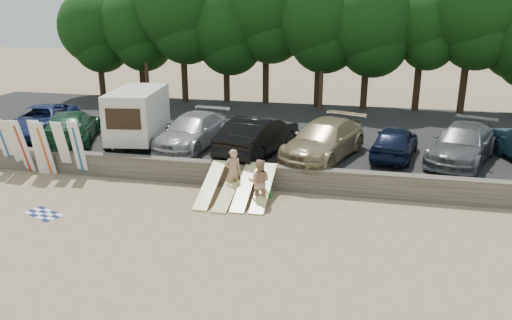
% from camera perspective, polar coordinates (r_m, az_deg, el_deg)
% --- Properties ---
extents(ground, '(120.00, 120.00, 0.00)m').
position_cam_1_polar(ground, '(18.37, -3.88, -6.21)').
color(ground, tan).
rests_on(ground, ground).
extents(seawall, '(44.00, 0.50, 1.00)m').
position_cam_1_polar(seawall, '(20.87, -1.60, -1.71)').
color(seawall, '#6B6356').
rests_on(seawall, ground).
extents(parking_lot, '(44.00, 14.50, 0.70)m').
position_cam_1_polar(parking_lot, '(27.94, 2.14, 2.98)').
color(parking_lot, '#282828').
rests_on(parking_lot, ground).
extents(treeline, '(34.03, 6.72, 9.53)m').
position_cam_1_polar(treeline, '(33.80, 3.96, 15.89)').
color(treeline, '#382616').
rests_on(treeline, parking_lot).
extents(utility_poles, '(25.80, 0.26, 9.00)m').
position_cam_1_polar(utility_poles, '(32.28, 7.68, 13.97)').
color(utility_poles, '#473321').
rests_on(utility_poles, parking_lot).
extents(box_trailer, '(2.89, 4.48, 2.69)m').
position_cam_1_polar(box_trailer, '(24.98, -13.36, 5.14)').
color(box_trailer, beige).
rests_on(box_trailer, parking_lot).
extents(car_0, '(3.53, 5.78, 1.50)m').
position_cam_1_polar(car_0, '(28.70, -23.23, 4.21)').
color(car_0, navy).
rests_on(car_0, parking_lot).
extents(car_1, '(4.06, 5.88, 1.58)m').
position_cam_1_polar(car_1, '(26.48, -20.33, 3.61)').
color(car_1, '#163E25').
rests_on(car_1, parking_lot).
extents(car_2, '(2.73, 5.53, 1.54)m').
position_cam_1_polar(car_2, '(24.22, -7.30, 3.30)').
color(car_2, '#9F9EA3').
rests_on(car_2, parking_lot).
extents(car_3, '(3.14, 5.66, 1.77)m').
position_cam_1_polar(car_3, '(22.84, 0.28, 2.85)').
color(car_3, black).
rests_on(car_3, parking_lot).
extents(car_4, '(4.00, 6.14, 1.65)m').
position_cam_1_polar(car_4, '(22.45, 7.76, 2.28)').
color(car_4, '#95845F').
rests_on(car_4, parking_lot).
extents(car_5, '(2.51, 4.54, 1.46)m').
position_cam_1_polar(car_5, '(23.19, 15.60, 2.03)').
color(car_5, black).
rests_on(car_5, parking_lot).
extents(car_6, '(4.04, 5.85, 1.57)m').
position_cam_1_polar(car_6, '(23.62, 22.54, 1.74)').
color(car_6, '#56585C').
rests_on(car_6, parking_lot).
extents(surfboard_upright_0, '(0.55, 0.81, 2.52)m').
position_cam_1_polar(surfboard_upright_0, '(25.23, -26.73, 1.60)').
color(surfboard_upright_0, white).
rests_on(surfboard_upright_0, ground).
extents(surfboard_upright_1, '(0.59, 0.89, 2.50)m').
position_cam_1_polar(surfboard_upright_1, '(24.81, -25.76, 1.46)').
color(surfboard_upright_1, white).
rests_on(surfboard_upright_1, ground).
extents(surfboard_upright_2, '(0.56, 0.78, 2.52)m').
position_cam_1_polar(surfboard_upright_2, '(24.50, -25.12, 1.40)').
color(surfboard_upright_2, white).
rests_on(surfboard_upright_2, ground).
extents(surfboard_upright_3, '(0.57, 0.58, 2.57)m').
position_cam_1_polar(surfboard_upright_3, '(23.96, -23.56, 1.32)').
color(surfboard_upright_3, white).
rests_on(surfboard_upright_3, ground).
extents(surfboard_upright_4, '(0.50, 0.71, 2.53)m').
position_cam_1_polar(surfboard_upright_4, '(23.73, -23.02, 1.19)').
color(surfboard_upright_4, white).
rests_on(surfboard_upright_4, ground).
extents(surfboard_upright_5, '(0.50, 0.72, 2.53)m').
position_cam_1_polar(surfboard_upright_5, '(23.49, -21.20, 1.25)').
color(surfboard_upright_5, white).
rests_on(surfboard_upright_5, ground).
extents(surfboard_upright_6, '(0.51, 0.58, 2.56)m').
position_cam_1_polar(surfboard_upright_6, '(23.07, -19.64, 1.18)').
color(surfboard_upright_6, white).
rests_on(surfboard_upright_6, ground).
extents(surfboard_low_0, '(0.56, 2.83, 1.12)m').
position_cam_1_polar(surfboard_low_0, '(19.70, -5.24, -2.79)').
color(surfboard_low_0, '#FEF5A0').
rests_on(surfboard_low_0, ground).
extents(surfboard_low_1, '(0.56, 2.93, 0.80)m').
position_cam_1_polar(surfboard_low_1, '(19.55, -3.12, -3.42)').
color(surfboard_low_1, '#FEF5A0').
rests_on(surfboard_low_1, ground).
extents(surfboard_low_2, '(0.56, 2.83, 1.12)m').
position_cam_1_polar(surfboard_low_2, '(19.41, -1.24, -3.04)').
color(surfboard_low_2, '#FEF5A0').
rests_on(surfboard_low_2, ground).
extents(surfboard_low_3, '(0.56, 2.84, 1.11)m').
position_cam_1_polar(surfboard_low_3, '(19.31, 0.86, -3.17)').
color(surfboard_low_3, '#FEF5A0').
rests_on(surfboard_low_3, ground).
extents(beachgoer_a, '(0.82, 0.73, 1.87)m').
position_cam_1_polar(beachgoer_a, '(19.94, -2.65, -1.34)').
color(beachgoer_a, tan).
rests_on(beachgoer_a, ground).
extents(beachgoer_b, '(0.90, 0.71, 1.79)m').
position_cam_1_polar(beachgoer_b, '(18.92, 0.37, -2.51)').
color(beachgoer_b, tan).
rests_on(beachgoer_b, ground).
extents(cooler, '(0.39, 0.32, 0.32)m').
position_cam_1_polar(cooler, '(19.82, 1.29, -3.83)').
color(cooler, green).
rests_on(cooler, ground).
extents(gear_bag, '(0.35, 0.31, 0.22)m').
position_cam_1_polar(gear_bag, '(20.43, -1.58, -3.32)').
color(gear_bag, '#C04316').
rests_on(gear_bag, ground).
extents(beach_towel, '(1.97, 1.97, 0.00)m').
position_cam_1_polar(beach_towel, '(19.92, -23.10, -5.69)').
color(beach_towel, white).
rests_on(beach_towel, ground).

